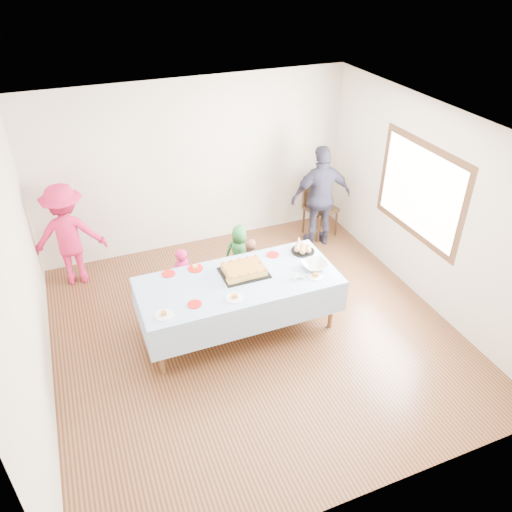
{
  "coord_description": "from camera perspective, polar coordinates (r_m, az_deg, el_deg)",
  "views": [
    {
      "loc": [
        -1.82,
        -4.62,
        4.4
      ],
      "look_at": [
        0.15,
        0.3,
        0.96
      ],
      "focal_mm": 35.0,
      "sensor_mm": 36.0,
      "label": 1
    }
  ],
  "objects": [
    {
      "name": "plate_white_right",
      "position": [
        6.3,
        6.81,
        -2.33
      ],
      "size": [
        0.19,
        0.19,
        0.01
      ],
      "primitive_type": "cylinder",
      "color": "white",
      "rests_on": "party_table"
    },
    {
      "name": "toddler_left",
      "position": [
        6.88,
        -8.45,
        -2.45
      ],
      "size": [
        0.38,
        0.32,
        0.91
      ],
      "primitive_type": "imported",
      "rotation": [
        0.0,
        0.0,
        3.49
      ],
      "color": "#CB1956",
      "rests_on": "ground"
    },
    {
      "name": "party_table",
      "position": [
        6.24,
        -2.0,
        -3.16
      ],
      "size": [
        2.5,
        1.1,
        0.78
      ],
      "color": "#51361B",
      "rests_on": "ground"
    },
    {
      "name": "plate_red_far_a",
      "position": [
        6.39,
        -9.98,
        -2.01
      ],
      "size": [
        0.17,
        0.17,
        0.01
      ],
      "primitive_type": "cylinder",
      "color": "red",
      "rests_on": "party_table"
    },
    {
      "name": "party_hat",
      "position": [
        6.85,
        4.92,
        1.7
      ],
      "size": [
        0.09,
        0.09,
        0.15
      ],
      "primitive_type": "cone",
      "color": "white",
      "rests_on": "party_table"
    },
    {
      "name": "adult_left",
      "position": [
        7.61,
        -20.64,
        2.26
      ],
      "size": [
        1.08,
        0.71,
        1.56
      ],
      "primitive_type": "imported",
      "rotation": [
        0.0,
        0.0,
        3.01
      ],
      "color": "#C71847",
      "rests_on": "ground"
    },
    {
      "name": "toddler_mid",
      "position": [
        7.31,
        -1.87,
        0.26
      ],
      "size": [
        0.51,
        0.42,
        0.9
      ],
      "primitive_type": "imported",
      "rotation": [
        0.0,
        0.0,
        2.78
      ],
      "color": "#246E2D",
      "rests_on": "ground"
    },
    {
      "name": "adult_right",
      "position": [
        8.1,
        7.44,
        6.69
      ],
      "size": [
        1.03,
        0.51,
        1.7
      ],
      "primitive_type": "imported",
      "rotation": [
        0.0,
        0.0,
        3.05
      ],
      "color": "#2B2939",
      "rests_on": "ground"
    },
    {
      "name": "punch_bowl",
      "position": [
        6.44,
        6.73,
        -1.08
      ],
      "size": [
        0.33,
        0.33,
        0.08
      ],
      "primitive_type": "imported",
      "color": "silver",
      "rests_on": "party_table"
    },
    {
      "name": "plate_red_near",
      "position": [
        5.85,
        -7.04,
        -5.49
      ],
      "size": [
        0.17,
        0.17,
        0.01
      ],
      "primitive_type": "cylinder",
      "color": "red",
      "rests_on": "party_table"
    },
    {
      "name": "plate_red_far_d",
      "position": [
        6.67,
        1.94,
        0.16
      ],
      "size": [
        0.17,
        0.17,
        0.01
      ],
      "primitive_type": "cylinder",
      "color": "red",
      "rests_on": "party_table"
    },
    {
      "name": "rolls_tray",
      "position": [
        6.75,
        5.37,
        0.78
      ],
      "size": [
        0.32,
        0.32,
        0.1
      ],
      "color": "black",
      "rests_on": "party_table"
    },
    {
      "name": "dining_chair",
      "position": [
        8.54,
        7.07,
        6.21
      ],
      "size": [
        0.54,
        0.54,
        1.06
      ],
      "rotation": [
        0.0,
        0.0,
        0.21
      ],
      "color": "black",
      "rests_on": "ground"
    },
    {
      "name": "plate_white_mid",
      "position": [
        5.9,
        -2.48,
        -4.82
      ],
      "size": [
        0.21,
        0.21,
        0.01
      ],
      "primitive_type": "cylinder",
      "color": "white",
      "rests_on": "party_table"
    },
    {
      "name": "fork_pile",
      "position": [
        6.24,
        4.92,
        -2.26
      ],
      "size": [
        0.24,
        0.18,
        0.07
      ],
      "primitive_type": null,
      "color": "white",
      "rests_on": "party_table"
    },
    {
      "name": "birthday_cake",
      "position": [
        6.29,
        -1.38,
        -1.62
      ],
      "size": [
        0.59,
        0.45,
        0.1
      ],
      "color": "black",
      "rests_on": "party_table"
    },
    {
      "name": "ground",
      "position": [
        6.63,
        -0.28,
        -8.57
      ],
      "size": [
        5.0,
        5.0,
        0.0
      ],
      "primitive_type": "plane",
      "color": "#452313",
      "rests_on": "ground"
    },
    {
      "name": "room_walls",
      "position": [
        5.64,
        0.18,
        5.19
      ],
      "size": [
        5.04,
        5.04,
        2.72
      ],
      "color": "beige",
      "rests_on": "ground"
    },
    {
      "name": "plate_red_far_b",
      "position": [
        6.45,
        -6.95,
        -1.41
      ],
      "size": [
        0.2,
        0.2,
        0.01
      ],
      "primitive_type": "cylinder",
      "color": "red",
      "rests_on": "party_table"
    },
    {
      "name": "toddler_right",
      "position": [
        7.13,
        -0.8,
        -1.03
      ],
      "size": [
        0.43,
        0.35,
        0.83
      ],
      "primitive_type": "imported",
      "rotation": [
        0.0,
        0.0,
        3.24
      ],
      "color": "tan",
      "rests_on": "ground"
    },
    {
      "name": "plate_red_far_c",
      "position": [
        6.48,
        -2.8,
        -0.96
      ],
      "size": [
        0.17,
        0.17,
        0.01
      ],
      "primitive_type": "cylinder",
      "color": "red",
      "rests_on": "party_table"
    },
    {
      "name": "plate_white_left",
      "position": [
        5.75,
        -10.47,
        -6.66
      ],
      "size": [
        0.21,
        0.21,
        0.01
      ],
      "primitive_type": "cylinder",
      "color": "white",
      "rests_on": "party_table"
    }
  ]
}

